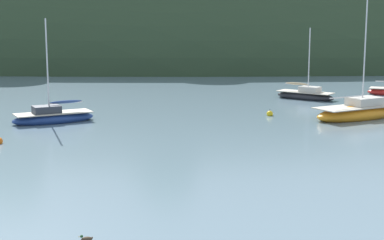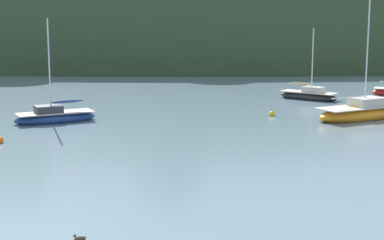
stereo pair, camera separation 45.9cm
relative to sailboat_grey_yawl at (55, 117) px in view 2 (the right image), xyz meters
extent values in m
ellipsoid|color=#2D422B|center=(-15.74, 47.67, -0.34)|extent=(150.00, 36.00, 31.93)
ellipsoid|color=navy|center=(0.03, 0.02, -0.11)|extent=(5.38, 4.26, 0.84)
cube|color=beige|center=(0.03, 0.02, 0.27)|extent=(4.95, 3.92, 0.06)
cube|color=#333842|center=(-0.33, -0.20, 0.51)|extent=(2.03, 1.86, 0.49)
cylinder|color=silver|center=(-0.19, -0.12, 3.25)|extent=(0.09, 0.09, 5.96)
cylinder|color=silver|center=(0.74, 0.46, 0.88)|extent=(1.90, 1.22, 0.07)
ellipsoid|color=#2D4784|center=(0.74, 0.46, 0.93)|extent=(1.90, 1.28, 0.20)
ellipsoid|color=#232328|center=(17.47, 12.28, -0.12)|extent=(5.13, 4.11, 0.80)
cube|color=beige|center=(17.47, 12.28, 0.24)|extent=(4.72, 3.78, 0.06)
cube|color=beige|center=(17.81, 12.06, 0.48)|extent=(1.94, 1.79, 0.48)
cylinder|color=silver|center=(17.68, 12.14, 2.86)|extent=(0.09, 0.09, 5.24)
cylinder|color=silver|center=(16.80, 12.71, 0.84)|extent=(1.81, 1.18, 0.07)
ellipsoid|color=tan|center=(16.80, 12.71, 0.89)|extent=(1.81, 1.25, 0.20)
ellipsoid|color=orange|center=(19.79, 2.83, -0.04)|extent=(7.02, 5.70, 1.10)
cube|color=beige|center=(19.79, 2.83, 0.46)|extent=(6.46, 5.25, 0.06)
cube|color=beige|center=(20.25, 3.13, 0.75)|extent=(2.67, 2.47, 0.58)
cylinder|color=silver|center=(20.08, 3.02, 4.61)|extent=(0.09, 0.09, 8.30)
cylinder|color=silver|center=(18.87, 2.23, 1.16)|extent=(2.45, 1.63, 0.07)
sphere|color=yellow|center=(14.01, 3.55, -0.22)|extent=(0.44, 0.44, 0.44)
cylinder|color=black|center=(14.01, 3.55, 0.05)|extent=(0.04, 0.04, 0.10)
ellipsoid|color=#473828|center=(7.03, -20.07, -0.30)|extent=(0.38, 0.30, 0.16)
sphere|color=#1E4723|center=(6.90, -20.13, -0.18)|extent=(0.09, 0.09, 0.09)
cone|color=gold|center=(6.84, -20.15, -0.19)|extent=(0.06, 0.05, 0.04)
cone|color=#473828|center=(7.17, -20.01, -0.26)|extent=(0.10, 0.09, 0.08)
camera|label=1|loc=(11.25, -36.67, 6.21)|focal=55.49mm
camera|label=2|loc=(11.71, -36.64, 6.21)|focal=55.49mm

